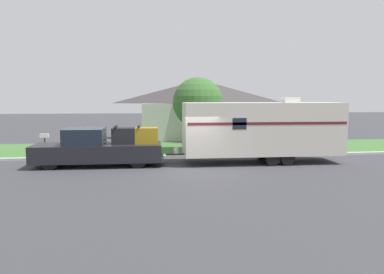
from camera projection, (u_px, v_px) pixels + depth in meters
ground_plane at (195, 170)px, 17.66m from camera, size 120.00×120.00×0.00m
curb_strip at (187, 156)px, 21.36m from camera, size 80.00×0.30×0.14m
lawn_strip at (182, 148)px, 24.97m from camera, size 80.00×7.00×0.03m
house_across_street at (200, 108)px, 31.52m from camera, size 10.39×6.74×4.84m
pickup_truck at (99, 148)px, 18.75m from camera, size 6.42×2.05×2.02m
travel_trailer at (262, 129)px, 19.54m from camera, size 9.17×2.23×3.44m
mailbox at (45, 139)px, 21.51m from camera, size 0.48×0.20×1.33m
tree_in_yard at (198, 103)px, 23.35m from camera, size 3.15×3.15×4.67m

